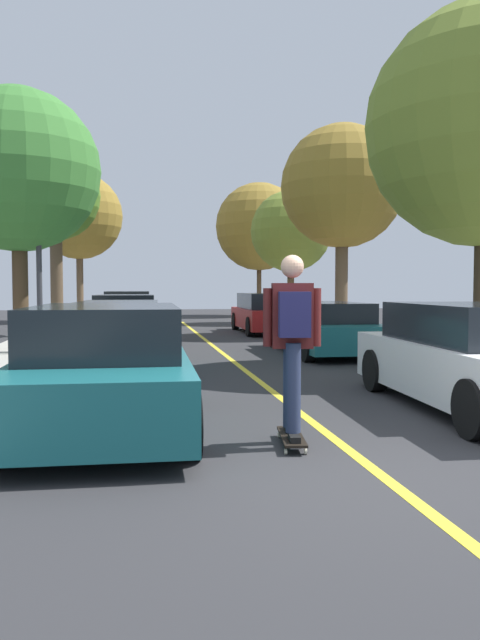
# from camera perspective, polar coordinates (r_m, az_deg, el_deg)

# --- Properties ---
(ground) EXTENTS (80.00, 80.00, 0.00)m
(ground) POSITION_cam_1_polar(r_m,az_deg,el_deg) (5.61, 12.60, -13.56)
(ground) COLOR #2D2D30
(center_line) EXTENTS (0.12, 39.20, 0.01)m
(center_line) POSITION_cam_1_polar(r_m,az_deg,el_deg) (9.35, 3.33, -6.79)
(center_line) COLOR gold
(center_line) RESTS_ON ground
(parked_car_left_nearest) EXTENTS (1.97, 4.05, 1.38)m
(parked_car_left_nearest) POSITION_cam_1_polar(r_m,az_deg,el_deg) (7.18, -12.20, -4.34)
(parked_car_left_nearest) COLOR #196066
(parked_car_left_nearest) RESTS_ON ground
(parked_car_left_near) EXTENTS (1.98, 4.69, 1.31)m
(parked_car_left_near) POSITION_cam_1_polar(r_m,az_deg,el_deg) (12.79, -10.97, -1.27)
(parked_car_left_near) COLOR #196066
(parked_car_left_near) RESTS_ON ground
(parked_car_left_far) EXTENTS (2.05, 4.05, 1.37)m
(parked_car_left_far) POSITION_cam_1_polar(r_m,az_deg,el_deg) (18.26, -10.50, 0.05)
(parked_car_left_far) COLOR black
(parked_car_left_far) RESTS_ON ground
(parked_car_left_farthest) EXTENTS (2.07, 4.24, 1.43)m
(parked_car_left_farthest) POSITION_cam_1_polar(r_m,az_deg,el_deg) (25.16, -10.20, 0.97)
(parked_car_left_farthest) COLOR #BCAD89
(parked_car_left_farthest) RESTS_ON ground
(parked_car_right_nearest) EXTENTS (2.14, 4.53, 1.38)m
(parked_car_right_nearest) POSITION_cam_1_polar(r_m,az_deg,el_deg) (8.74, 21.11, -3.22)
(parked_car_right_nearest) COLOR white
(parked_car_right_nearest) RESTS_ON ground
(parked_car_right_near) EXTENTS (1.90, 4.60, 1.23)m
(parked_car_right_near) POSITION_cam_1_polar(r_m,az_deg,el_deg) (15.08, 7.68, -0.71)
(parked_car_right_near) COLOR #196066
(parked_car_right_near) RESTS_ON ground
(parked_car_right_far) EXTENTS (1.87, 4.63, 1.38)m
(parked_car_right_far) POSITION_cam_1_polar(r_m,az_deg,el_deg) (21.80, 2.32, 0.64)
(parked_car_right_far) COLOR maroon
(parked_car_right_far) RESTS_ON ground
(street_tree_left_nearest) EXTENTS (3.60, 3.60, 5.84)m
(street_tree_left_nearest) POSITION_cam_1_polar(r_m,az_deg,el_deg) (15.00, -19.60, 12.69)
(street_tree_left_nearest) COLOR #4C3823
(street_tree_left_nearest) RESTS_ON sidewalk_left
(street_tree_left_near) EXTENTS (2.86, 2.86, 5.83)m
(street_tree_left_near) POSITION_cam_1_polar(r_m,az_deg,el_deg) (21.32, -16.51, 10.68)
(street_tree_left_near) COLOR brown
(street_tree_left_near) RESTS_ON sidewalk_left
(street_tree_left_far) EXTENTS (3.92, 3.92, 6.64)m
(street_tree_left_far) POSITION_cam_1_polar(r_m,az_deg,el_deg) (29.66, -14.49, 9.14)
(street_tree_left_far) COLOR brown
(street_tree_left_far) RESTS_ON sidewalk_left
(street_tree_right_near) EXTENTS (4.01, 4.01, 6.74)m
(street_tree_right_near) POSITION_cam_1_polar(r_m,az_deg,el_deg) (21.02, 9.32, 11.89)
(street_tree_right_near) COLOR brown
(street_tree_right_near) RESTS_ON sidewalk_right
(street_tree_right_far) EXTENTS (3.52, 3.52, 5.65)m
(street_tree_right_far) POSITION_cam_1_polar(r_m,az_deg,el_deg) (27.46, 4.67, 8.07)
(street_tree_right_far) COLOR #4C3823
(street_tree_right_far) RESTS_ON sidewalk_right
(street_tree_right_farthest) EXTENTS (4.78, 4.78, 7.15)m
(street_tree_right_farthest) POSITION_cam_1_polar(r_m,az_deg,el_deg) (34.49, 1.76, 8.51)
(street_tree_right_farthest) COLOR #4C3823
(street_tree_right_farthest) RESTS_ON sidewalk_right
(fire_hydrant) EXTENTS (0.20, 0.20, 0.70)m
(fire_hydrant) POSITION_cam_1_polar(r_m,az_deg,el_deg) (10.52, -19.54, -3.21)
(fire_hydrant) COLOR #B2140F
(fire_hydrant) RESTS_ON sidewalk_left
(streetlamp) EXTENTS (0.36, 0.24, 5.01)m
(streetlamp) POSITION_cam_1_polar(r_m,az_deg,el_deg) (14.44, -17.94, 8.61)
(streetlamp) COLOR #38383D
(streetlamp) RESTS_ON sidewalk_left
(skateboard) EXTENTS (0.33, 0.86, 0.10)m
(skateboard) POSITION_cam_1_polar(r_m,az_deg,el_deg) (6.41, 4.73, -10.60)
(skateboard) COLOR black
(skateboard) RESTS_ON ground
(skateboarder) EXTENTS (0.59, 0.71, 1.81)m
(skateboarder) POSITION_cam_1_polar(r_m,az_deg,el_deg) (6.21, 4.81, -1.22)
(skateboarder) COLOR black
(skateboarder) RESTS_ON skateboard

